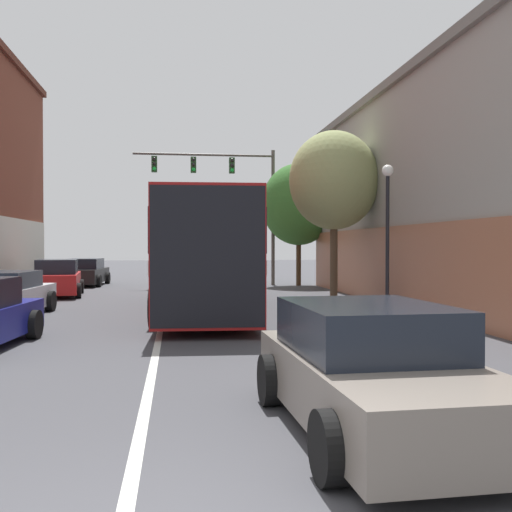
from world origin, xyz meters
name	(u,v)px	position (x,y,z in m)	size (l,w,h in m)	color
lane_center_line	(164,310)	(0.00, 15.39, 0.00)	(0.14, 42.77, 0.01)	silver
bus	(206,250)	(1.28, 14.68, 1.89)	(3.16, 11.70, 3.36)	maroon
hatchback_foreground	(373,371)	(2.51, 2.57, 0.66)	(2.15, 4.22, 1.37)	slate
parked_car_left_near	(85,273)	(-4.20, 27.49, 0.65)	(2.13, 4.39, 1.37)	black
parked_car_left_mid	(58,279)	(-4.34, 21.06, 0.69)	(2.25, 4.25, 1.48)	red
parked_car_left_distant	(6,295)	(-4.41, 14.07, 0.63)	(2.16, 4.30, 1.30)	silver
traffic_signal_gantry	(229,185)	(3.04, 26.76, 5.11)	(7.19, 0.36, 6.93)	#514C47
street_lamp	(387,231)	(6.00, 11.73, 2.43)	(0.31, 0.31, 4.19)	black
street_tree_near	(334,181)	(6.11, 17.68, 4.40)	(3.30, 2.97, 6.23)	brown
street_tree_far	(299,204)	(6.53, 26.07, 4.11)	(3.76, 3.38, 6.19)	#4C3823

